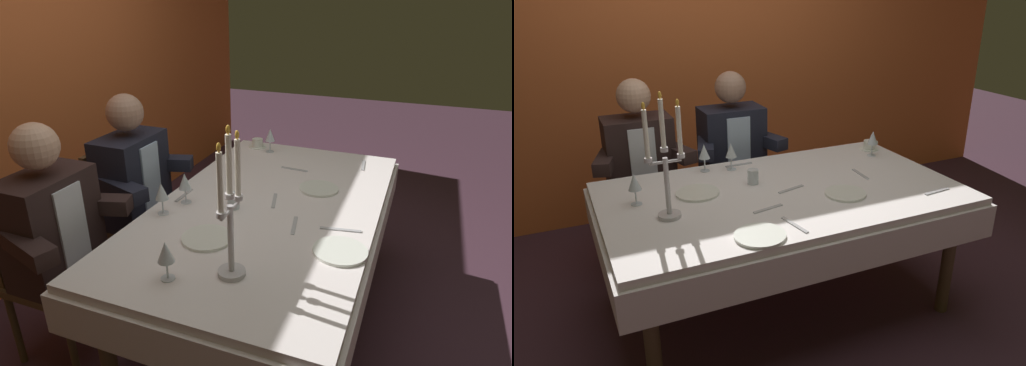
% 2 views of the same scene
% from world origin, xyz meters
% --- Properties ---
extents(ground_plane, '(12.00, 12.00, 0.00)m').
position_xyz_m(ground_plane, '(0.00, 0.00, 0.00)').
color(ground_plane, '#412734').
extents(back_wall, '(6.00, 0.12, 2.70)m').
position_xyz_m(back_wall, '(0.00, 1.66, 1.35)').
color(back_wall, orange).
rests_on(back_wall, ground_plane).
extents(dining_table, '(1.94, 1.14, 0.74)m').
position_xyz_m(dining_table, '(0.00, 0.00, 0.62)').
color(dining_table, white).
rests_on(dining_table, ground_plane).
extents(candelabra, '(0.19, 0.11, 0.60)m').
position_xyz_m(candelabra, '(-0.63, -0.08, 0.99)').
color(candelabra, silver).
rests_on(candelabra, dining_table).
extents(dinner_plate_0, '(0.22, 0.22, 0.01)m').
position_xyz_m(dinner_plate_0, '(0.28, -0.19, 0.75)').
color(dinner_plate_0, white).
rests_on(dinner_plate_0, dining_table).
extents(dinner_plate_1, '(0.23, 0.23, 0.01)m').
position_xyz_m(dinner_plate_1, '(-0.32, -0.44, 0.75)').
color(dinner_plate_1, white).
rests_on(dinner_plate_1, dining_table).
extents(dinner_plate_2, '(0.23, 0.23, 0.01)m').
position_xyz_m(dinner_plate_2, '(-0.43, 0.14, 0.75)').
color(dinner_plate_2, white).
rests_on(dinner_plate_2, dining_table).
extents(wine_glass_0, '(0.07, 0.07, 0.16)m').
position_xyz_m(wine_glass_0, '(-0.29, 0.46, 0.85)').
color(wine_glass_0, silver).
rests_on(wine_glass_0, dining_table).
extents(wine_glass_1, '(0.07, 0.07, 0.16)m').
position_xyz_m(wine_glass_1, '(-0.14, 0.41, 0.85)').
color(wine_glass_1, silver).
rests_on(wine_glass_1, dining_table).
extents(wine_glass_2, '(0.07, 0.07, 0.16)m').
position_xyz_m(wine_glass_2, '(-0.75, 0.14, 0.85)').
color(wine_glass_2, silver).
rests_on(wine_glass_2, dining_table).
extents(wine_glass_3, '(0.07, 0.07, 0.16)m').
position_xyz_m(wine_glass_3, '(0.78, 0.28, 0.85)').
color(wine_glass_3, silver).
rests_on(wine_glass_3, dining_table).
extents(water_tumbler_0, '(0.06, 0.06, 0.08)m').
position_xyz_m(water_tumbler_0, '(-0.10, 0.16, 0.78)').
color(water_tumbler_0, silver).
rests_on(water_tumbler_0, dining_table).
extents(coffee_cup_0, '(0.13, 0.12, 0.06)m').
position_xyz_m(coffee_cup_0, '(0.84, 0.39, 0.77)').
color(coffee_cup_0, white).
rests_on(coffee_cup_0, dining_table).
extents(fork_0, '(0.17, 0.06, 0.01)m').
position_xyz_m(fork_0, '(0.05, -0.01, 0.74)').
color(fork_0, '#B7B7BC').
rests_on(fork_0, dining_table).
extents(spoon_1, '(0.17, 0.04, 0.01)m').
position_xyz_m(spoon_1, '(0.74, -0.37, 0.74)').
color(spoon_1, '#B7B7BC').
rests_on(spoon_1, dining_table).
extents(fork_2, '(0.17, 0.05, 0.01)m').
position_xyz_m(fork_2, '(-0.17, -0.19, 0.74)').
color(fork_2, '#B7B7BC').
rests_on(fork_2, dining_table).
extents(fork_3, '(0.17, 0.02, 0.01)m').
position_xyz_m(fork_3, '(-0.07, 0.47, 0.74)').
color(fork_3, '#B7B7BC').
rests_on(fork_3, dining_table).
extents(fork_4, '(0.03, 0.17, 0.01)m').
position_xyz_m(fork_4, '(0.52, 0.02, 0.74)').
color(fork_4, '#B7B7BC').
rests_on(fork_4, dining_table).
extents(knife_5, '(0.05, 0.19, 0.01)m').
position_xyz_m(knife_5, '(-0.13, -0.40, 0.74)').
color(knife_5, '#B7B7BC').
rests_on(knife_5, dining_table).
extents(seated_diner_0, '(0.63, 0.48, 1.24)m').
position_xyz_m(seated_diner_0, '(-0.59, 0.89, 0.74)').
color(seated_diner_0, brown).
rests_on(seated_diner_0, ground_plane).
extents(seated_diner_1, '(0.63, 0.48, 1.24)m').
position_xyz_m(seated_diner_1, '(0.04, 0.89, 0.74)').
color(seated_diner_1, brown).
rests_on(seated_diner_1, ground_plane).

